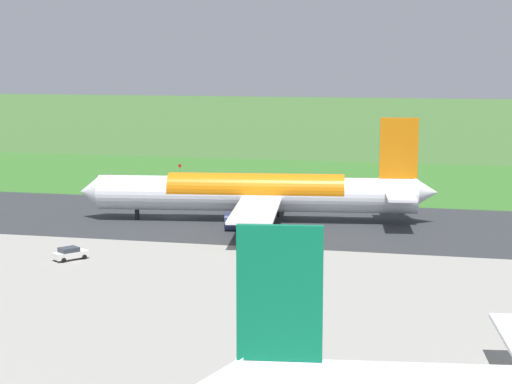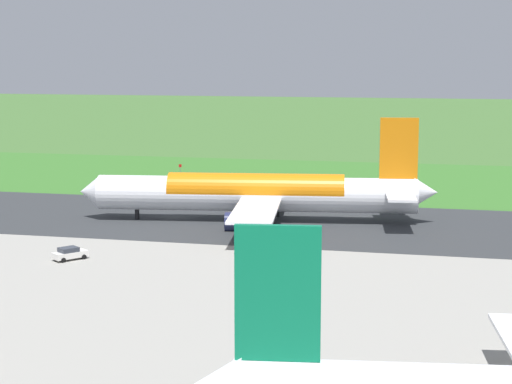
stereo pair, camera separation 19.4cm
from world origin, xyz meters
name	(u,v)px [view 1 (the left image)]	position (x,y,z in m)	size (l,w,h in m)	color
ground_plane	(172,218)	(0.00, 0.00, 0.00)	(800.00, 800.00, 0.00)	#3D662D
runway_asphalt	(172,218)	(0.00, 0.00, 0.03)	(600.00, 35.59, 0.06)	#2D3033
grass_verge_foreground	(235,183)	(0.00, -38.84, 0.02)	(600.00, 80.00, 0.04)	#346B27
airliner_main	(259,193)	(-13.67, -0.05, 4.35)	(54.06, 44.41, 15.88)	white
service_car_followme	(70,253)	(2.99, 30.28, 0.84)	(3.95, 4.45, 1.62)	silver
no_stopping_sign	(180,170)	(12.85, -43.19, 1.67)	(0.60, 0.10, 2.83)	slate
traffic_cone_orange	(144,182)	(17.59, -34.91, 0.28)	(0.40, 0.40, 0.55)	orange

